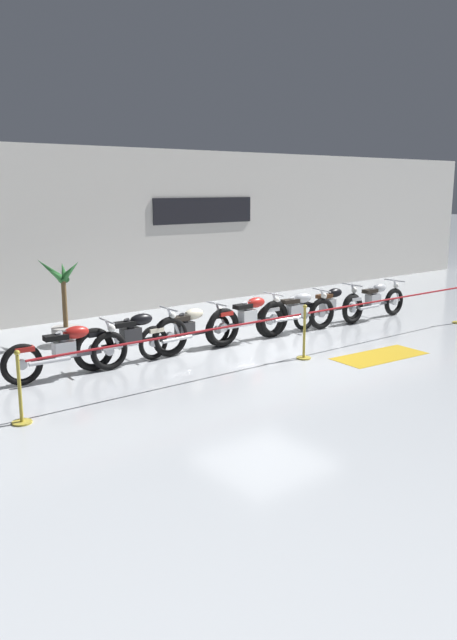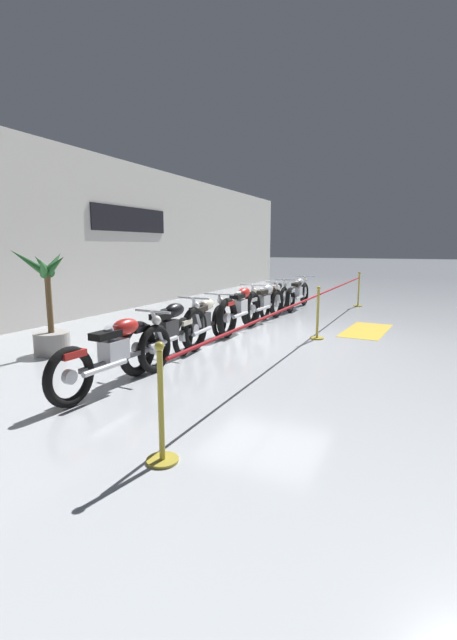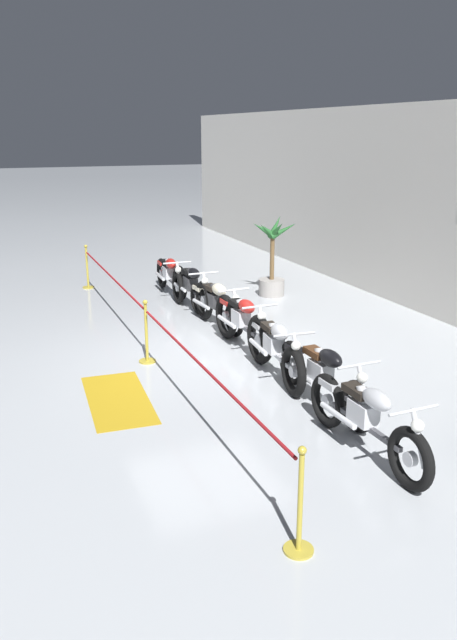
{
  "view_description": "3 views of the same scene",
  "coord_description": "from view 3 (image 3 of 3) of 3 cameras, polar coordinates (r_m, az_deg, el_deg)",
  "views": [
    {
      "loc": [
        -8.14,
        -9.27,
        3.22
      ],
      "look_at": [
        -0.39,
        0.75,
        0.51
      ],
      "focal_mm": 35.0,
      "sensor_mm": 36.0,
      "label": 1
    },
    {
      "loc": [
        -8.25,
        -3.0,
        1.82
      ],
      "look_at": [
        -1.12,
        0.37,
        0.46
      ],
      "focal_mm": 24.0,
      "sensor_mm": 36.0,
      "label": 2
    },
    {
      "loc": [
        9.46,
        -3.42,
        3.63
      ],
      "look_at": [
        0.48,
        0.23,
        0.69
      ],
      "focal_mm": 35.0,
      "sensor_mm": 36.0,
      "label": 3
    }
  ],
  "objects": [
    {
      "name": "motorcycle_cream_2",
      "position": [
        12.08,
        -1.23,
        1.64
      ],
      "size": [
        2.29,
        0.62,
        0.91
      ],
      "color": "black",
      "rests_on": "ground"
    },
    {
      "name": "potted_palm_left_of_row",
      "position": [
        14.32,
        4.03,
        4.9
      ],
      "size": [
        0.9,
        0.91,
        1.86
      ],
      "color": "gray",
      "rests_on": "ground"
    },
    {
      "name": "stanchion_mid_left",
      "position": [
        10.24,
        -7.49,
        -1.93
      ],
      "size": [
        0.28,
        0.28,
        1.05
      ],
      "color": "gold",
      "rests_on": "ground"
    },
    {
      "name": "stanchion_mid_right",
      "position": [
        5.83,
        6.53,
        -17.44
      ],
      "size": [
        0.28,
        0.28,
        1.05
      ],
      "color": "gold",
      "rests_on": "ground"
    },
    {
      "name": "motorcycle_silver_4",
      "position": [
        9.53,
        4.25,
        -2.63
      ],
      "size": [
        2.22,
        0.62,
        0.94
      ],
      "color": "black",
      "rests_on": "ground"
    },
    {
      "name": "ground_plane",
      "position": [
        10.7,
        -2.13,
        -3.0
      ],
      "size": [
        120.0,
        120.0,
        0.0
      ],
      "primitive_type": "plane",
      "color": "#B2B7BC"
    },
    {
      "name": "motorcycle_red_0",
      "position": [
        14.4,
        -5.43,
        4.09
      ],
      "size": [
        2.26,
        0.62,
        0.93
      ],
      "color": "black",
      "rests_on": "ground"
    },
    {
      "name": "motorcycle_silver_6",
      "position": [
        7.44,
        12.43,
        -8.83
      ],
      "size": [
        2.31,
        0.62,
        0.93
      ],
      "color": "black",
      "rests_on": "ground"
    },
    {
      "name": "motorcycle_black_1",
      "position": [
        13.19,
        -3.42,
        3.01
      ],
      "size": [
        2.38,
        0.62,
        0.97
      ],
      "color": "black",
      "rests_on": "ground"
    },
    {
      "name": "floor_banner",
      "position": [
        9.03,
        -10.07,
        -7.12
      ],
      "size": [
        2.0,
        0.96,
        0.01
      ],
      "primitive_type": "cube",
      "rotation": [
        0.0,
        0.0,
        -0.06
      ],
      "color": "#B78E19",
      "rests_on": "ground"
    },
    {
      "name": "motorcycle_black_5",
      "position": [
        8.6,
        8.59,
        -4.97
      ],
      "size": [
        2.35,
        0.62,
        0.91
      ],
      "color": "black",
      "rests_on": "ground"
    },
    {
      "name": "stanchion_far_left",
      "position": [
        11.58,
        -9.55,
        2.17
      ],
      "size": [
        10.72,
        0.28,
        1.05
      ],
      "color": "gold",
      "rests_on": "ground"
    },
    {
      "name": "back_wall",
      "position": [
        12.84,
        20.07,
        9.01
      ],
      "size": [
        28.0,
        0.29,
        4.2
      ],
      "color": "silver",
      "rests_on": "ground"
    },
    {
      "name": "motorcycle_red_3",
      "position": [
        10.69,
        1.25,
        -0.26
      ],
      "size": [
        2.22,
        0.62,
        0.98
      ],
      "color": "black",
      "rests_on": "ground"
    }
  ]
}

